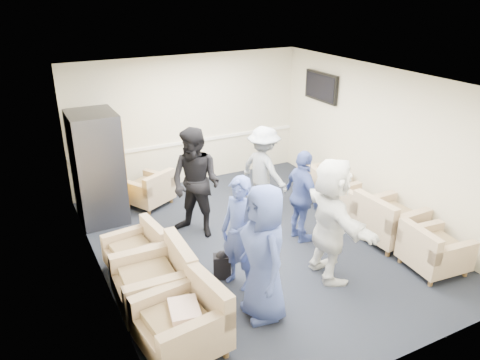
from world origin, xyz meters
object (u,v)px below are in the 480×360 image
person_front_left (264,253)px  person_back_left (196,184)px  armchair_right_near (432,251)px  armchair_right_far (321,183)px  person_back_right (264,170)px  person_front_right (331,220)px  armchair_left_near (186,323)px  person_mid_left (240,233)px  armchair_right_midfar (353,207)px  armchair_left_mid (158,282)px  person_mid_right (302,197)px  vending_machine (98,168)px  armchair_corner (150,191)px  armchair_left_far (139,252)px  armchair_right_midnear (387,222)px

person_front_left → person_back_left: person_back_left is taller
armchair_right_near → armchair_right_far: 2.85m
person_back_right → person_front_right: (-0.23, -2.30, 0.10)m
person_front_left → person_back_right: 3.02m
armchair_left_near → person_mid_left: size_ratio=0.62×
armchair_right_near → person_front_right: bearing=73.0°
armchair_right_near → armchair_right_midfar: (-0.05, 1.73, -0.00)m
armchair_left_mid → person_mid_right: bearing=104.4°
vending_machine → person_mid_left: 3.23m
person_back_left → person_front_right: size_ratio=1.02×
armchair_left_mid → vending_machine: 2.98m
armchair_corner → person_front_left: (0.33, -3.81, 0.61)m
armchair_left_far → person_front_right: person_front_right is taller
armchair_right_midnear → armchair_corner: armchair_right_midnear is taller
vending_machine → person_front_right: vending_machine is taller
armchair_corner → person_back_left: person_back_left is taller
armchair_left_mid → person_mid_right: (2.67, 0.62, 0.41)m
armchair_left_far → person_back_left: (1.20, 0.63, 0.64)m
armchair_corner → vending_machine: size_ratio=0.52×
armchair_left_mid → person_back_right: person_back_right is taller
person_mid_left → person_mid_right: person_mid_left is taller
person_mid_left → person_back_left: person_back_left is taller
person_front_left → vending_machine: bearing=-155.3°
armchair_left_far → person_front_left: 2.15m
person_mid_left → armchair_left_near: bearing=-76.1°
person_back_left → armchair_left_near: bearing=-61.2°
person_mid_right → person_front_right: bearing=170.8°
armchair_left_far → vending_machine: (-0.12, 1.95, 0.69)m
armchair_left_far → armchair_left_mid: bearing=-7.3°
armchair_right_far → armchair_right_near: bearing=-177.5°
armchair_right_midfar → armchair_corner: (-3.01, 2.36, -0.01)m
armchair_left_mid → armchair_right_far: armchair_left_mid is taller
armchair_right_midnear → vending_machine: size_ratio=0.47×
armchair_left_mid → armchair_right_midnear: (3.90, -0.09, -0.02)m
armchair_right_midnear → armchair_right_far: bearing=-3.7°
armchair_left_near → armchair_right_far: size_ratio=1.19×
person_back_left → person_back_right: (1.45, 0.26, -0.12)m
armchair_left_far → armchair_right_near: size_ratio=0.97×
person_mid_left → person_front_right: bearing=49.6°
armchair_right_midfar → armchair_right_midnear: bearing=-178.2°
person_front_left → armchair_right_near: bearing=89.9°
armchair_corner → person_mid_right: size_ratio=0.65×
armchair_right_far → person_mid_left: size_ratio=0.52×
armchair_right_midnear → armchair_right_far: 1.89m
person_back_left → person_mid_right: person_back_left is taller
armchair_right_midfar → person_back_right: bearing=42.3°
person_mid_right → person_front_right: (-0.24, -1.06, 0.14)m
person_back_right → armchair_right_far: bearing=-107.9°
armchair_right_near → person_back_right: 3.19m
armchair_corner → person_back_right: person_back_right is taller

